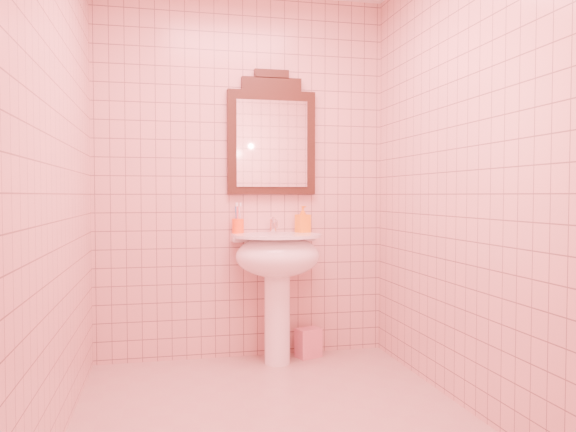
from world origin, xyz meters
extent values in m
plane|color=tan|center=(0.00, 0.00, 0.00)|extent=(2.20, 2.20, 0.00)
cube|color=#CF9A90|center=(0.00, 1.10, 1.25)|extent=(2.00, 0.02, 2.50)
cylinder|color=white|center=(0.19, 0.88, 0.35)|extent=(0.17, 0.17, 0.70)
ellipsoid|color=white|center=(0.19, 0.86, 0.72)|extent=(0.56, 0.46, 0.28)
cube|color=white|center=(0.19, 1.03, 0.83)|extent=(0.56, 0.15, 0.05)
cylinder|color=white|center=(0.19, 0.86, 0.85)|extent=(0.58, 0.58, 0.02)
cylinder|color=white|center=(0.19, 1.03, 0.91)|extent=(0.04, 0.04, 0.09)
cylinder|color=white|center=(0.19, 0.97, 0.94)|extent=(0.02, 0.10, 0.02)
cylinder|color=white|center=(0.19, 0.92, 0.93)|extent=(0.02, 0.02, 0.04)
cube|color=white|center=(0.19, 1.04, 0.96)|extent=(0.02, 0.07, 0.01)
cube|color=black|center=(0.19, 1.08, 1.49)|extent=(0.61, 0.05, 0.71)
cube|color=black|center=(0.19, 1.08, 1.89)|extent=(0.41, 0.05, 0.09)
cube|color=black|center=(0.19, 1.08, 1.95)|extent=(0.24, 0.05, 0.06)
cube|color=white|center=(0.19, 1.05, 1.48)|extent=(0.49, 0.01, 0.59)
cylinder|color=#FF4E15|center=(-0.05, 1.04, 0.91)|extent=(0.08, 0.08, 0.10)
cylinder|color=silver|center=(-0.03, 1.04, 0.95)|extent=(0.01, 0.01, 0.18)
cylinder|color=#338CD8|center=(-0.05, 1.05, 0.95)|extent=(0.01, 0.01, 0.18)
cylinder|color=#E5334C|center=(-0.05, 1.02, 0.95)|extent=(0.01, 0.01, 0.18)
imported|color=orange|center=(0.40, 1.01, 0.96)|extent=(0.10, 0.11, 0.19)
cube|color=pink|center=(0.43, 0.98, 0.10)|extent=(0.19, 0.16, 0.20)
camera|label=1|loc=(-0.54, -2.75, 1.12)|focal=35.00mm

